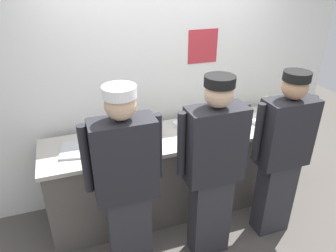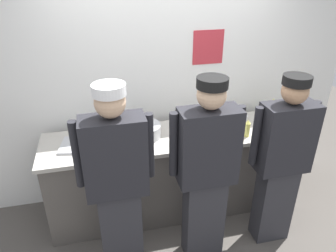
% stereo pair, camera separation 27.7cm
% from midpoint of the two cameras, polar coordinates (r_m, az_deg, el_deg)
% --- Properties ---
extents(ground_plane, '(9.00, 9.00, 0.00)m').
position_cam_midpoint_polar(ground_plane, '(3.55, 1.04, -17.59)').
color(ground_plane, '#514C47').
extents(wall_back, '(4.24, 0.11, 2.67)m').
position_cam_midpoint_polar(wall_back, '(3.51, -3.43, 7.76)').
color(wall_back, white).
rests_on(wall_back, ground).
extents(prep_counter, '(2.70, 0.68, 0.94)m').
position_cam_midpoint_polar(prep_counter, '(3.51, -0.92, -8.18)').
color(prep_counter, '#56514C').
rests_on(prep_counter, ground).
extents(chef_near_left, '(0.63, 0.24, 1.76)m').
position_cam_midpoint_polar(chef_near_left, '(2.60, -10.60, -10.16)').
color(chef_near_left, '#2D2D33').
rests_on(chef_near_left, ground).
extents(chef_center, '(0.63, 0.24, 1.76)m').
position_cam_midpoint_polar(chef_center, '(2.74, 5.19, -7.52)').
color(chef_center, '#2D2D33').
rests_on(chef_center, ground).
extents(chef_far_right, '(0.62, 0.24, 1.71)m').
position_cam_midpoint_polar(chef_far_right, '(3.12, 17.38, -4.80)').
color(chef_far_right, '#2D2D33').
rests_on(chef_far_right, ground).
extents(plate_stack_front, '(0.25, 0.25, 0.06)m').
position_cam_midpoint_polar(plate_stack_front, '(3.23, 4.38, -1.29)').
color(plate_stack_front, white).
rests_on(plate_stack_front, prep_counter).
extents(plate_stack_rear, '(0.24, 0.24, 0.05)m').
position_cam_midpoint_polar(plate_stack_rear, '(3.61, 14.02, 1.11)').
color(plate_stack_rear, white).
rests_on(plate_stack_rear, prep_counter).
extents(mixing_bowl_steel, '(0.38, 0.38, 0.13)m').
position_cam_midpoint_polar(mixing_bowl_steel, '(3.18, -7.13, -1.11)').
color(mixing_bowl_steel, '#B7BABF').
rests_on(mixing_bowl_steel, prep_counter).
extents(sheet_tray, '(0.46, 0.38, 0.02)m').
position_cam_midpoint_polar(sheet_tray, '(3.12, -17.45, -4.08)').
color(sheet_tray, '#B7BABF').
rests_on(sheet_tray, prep_counter).
extents(squeeze_bottle_primary, '(0.06, 0.06, 0.18)m').
position_cam_midpoint_polar(squeeze_bottle_primary, '(3.31, 11.40, 0.13)').
color(squeeze_bottle_primary, '#E5E066').
rests_on(squeeze_bottle_primary, prep_counter).
extents(squeeze_bottle_secondary, '(0.05, 0.05, 0.21)m').
position_cam_midpoint_polar(squeeze_bottle_secondary, '(3.84, 15.08, 3.86)').
color(squeeze_bottle_secondary, '#E5E066').
rests_on(squeeze_bottle_secondary, prep_counter).
extents(ramekin_red_sauce, '(0.11, 0.11, 0.04)m').
position_cam_midpoint_polar(ramekin_red_sauce, '(3.62, 8.67, 1.68)').
color(ramekin_red_sauce, white).
rests_on(ramekin_red_sauce, prep_counter).
extents(ramekin_green_sauce, '(0.10, 0.10, 0.04)m').
position_cam_midpoint_polar(ramekin_green_sauce, '(3.42, -0.58, 0.35)').
color(ramekin_green_sauce, white).
rests_on(ramekin_green_sauce, prep_counter).
extents(ramekin_yellow_sauce, '(0.08, 0.08, 0.05)m').
position_cam_midpoint_polar(ramekin_yellow_sauce, '(3.69, 10.53, 2.07)').
color(ramekin_yellow_sauce, white).
rests_on(ramekin_yellow_sauce, prep_counter).
extents(deli_cup, '(0.09, 0.09, 0.10)m').
position_cam_midpoint_polar(deli_cup, '(3.40, 3.79, 0.68)').
color(deli_cup, white).
rests_on(deli_cup, prep_counter).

